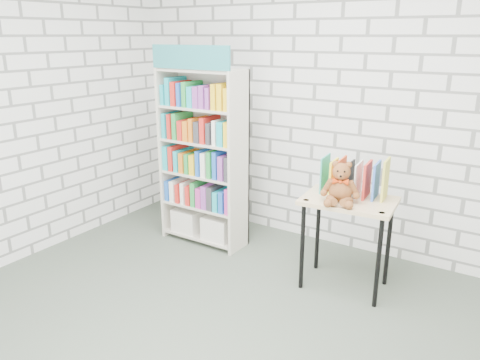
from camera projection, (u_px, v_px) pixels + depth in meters
The scene contains 6 objects.
ground at pixel (212, 348), 3.10m from camera, with size 4.50×4.50×0.00m, color #454F42.
room_shell at pixel (206, 74), 2.57m from camera, with size 4.52×4.02×2.81m.
bookshelf at pixel (203, 157), 4.48m from camera, with size 0.85×0.33×1.90m.
display_table at pixel (348, 212), 3.68m from camera, with size 0.75×0.55×0.76m.
table_books at pixel (354, 177), 3.70m from camera, with size 0.51×0.26×0.29m.
teddy_bear at pixel (340, 186), 3.54m from camera, with size 0.29×0.29×0.32m.
Camera 1 is at (1.58, -2.11, 1.99)m, focal length 35.00 mm.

